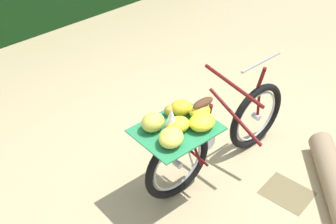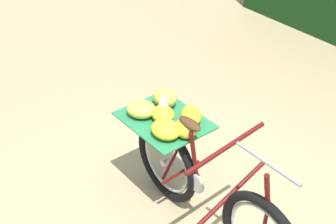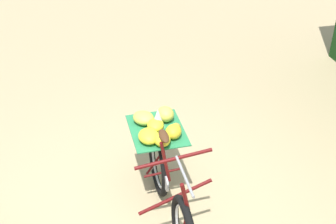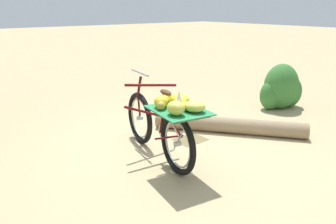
# 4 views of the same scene
# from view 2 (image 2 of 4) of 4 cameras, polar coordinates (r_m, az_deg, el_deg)

# --- Properties ---
(bicycle) EXTENTS (0.79, 1.80, 1.03)m
(bicycle) POSITION_cam_2_polar(r_m,az_deg,el_deg) (3.71, 3.20, -6.71)
(bicycle) COLOR black
(bicycle) RESTS_ON ground_plane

